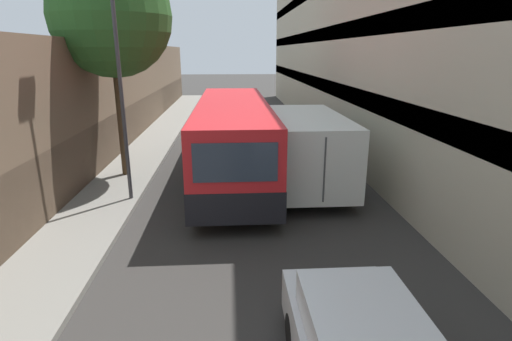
# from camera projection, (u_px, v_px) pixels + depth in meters

# --- Properties ---
(ground_plane) EXTENTS (150.00, 150.00, 0.00)m
(ground_plane) POSITION_uv_depth(u_px,v_px,m) (250.00, 181.00, 15.25)
(ground_plane) COLOR #33302D
(sidewalk_left) EXTENTS (2.14, 60.00, 0.15)m
(sidewalk_left) POSITION_uv_depth(u_px,v_px,m) (122.00, 182.00, 14.93)
(sidewalk_left) COLOR gray
(sidewalk_left) RESTS_ON ground_plane
(building_left_shopfront) EXTENTS (2.40, 60.00, 5.18)m
(building_left_shopfront) POSITION_uv_depth(u_px,v_px,m) (53.00, 122.00, 14.14)
(building_left_shopfront) COLOR brown
(building_left_shopfront) RESTS_ON ground_plane
(building_right_apartment) EXTENTS (2.40, 60.00, 11.97)m
(building_right_apartment) POSITION_uv_depth(u_px,v_px,m) (408.00, 15.00, 13.89)
(building_right_apartment) COLOR #B7AD93
(building_right_apartment) RESTS_ON ground_plane
(bus) EXTENTS (2.62, 11.47, 2.93)m
(bus) POSITION_uv_depth(u_px,v_px,m) (233.00, 137.00, 15.47)
(bus) COLOR red
(bus) RESTS_ON ground_plane
(box_truck) EXTENTS (2.45, 7.89, 2.65)m
(box_truck) POSITION_uv_depth(u_px,v_px,m) (301.00, 143.00, 14.91)
(box_truck) COLOR silver
(box_truck) RESTS_ON ground_plane
(panel_van) EXTENTS (1.85, 4.70, 1.83)m
(panel_van) POSITION_uv_depth(u_px,v_px,m) (227.00, 110.00, 26.60)
(panel_van) COLOR silver
(panel_van) RESTS_ON ground_plane
(street_lamp) EXTENTS (0.36, 0.80, 8.00)m
(street_lamp) POSITION_uv_depth(u_px,v_px,m) (114.00, 22.00, 11.49)
(street_lamp) COLOR #38383D
(street_lamp) RESTS_ON sidewalk_left
(street_tree_left) EXTENTS (4.25, 4.25, 7.91)m
(street_tree_left) POSITION_uv_depth(u_px,v_px,m) (111.00, 16.00, 13.97)
(street_tree_left) COLOR #4C3823
(street_tree_left) RESTS_ON sidewalk_left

